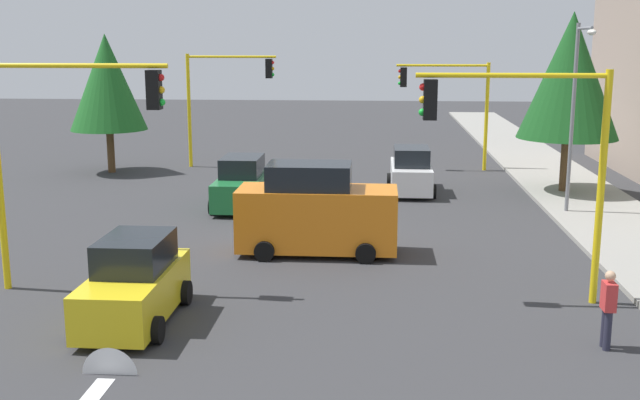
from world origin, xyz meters
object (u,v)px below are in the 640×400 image
(car_green, at_px, (242,185))
(traffic_signal_far_right, at_px, (223,88))
(car_yellow, at_px, (135,284))
(traffic_signal_far_left, at_px, (449,94))
(delivery_van_orange, at_px, (316,212))
(car_white, at_px, (411,172))
(tree_opposite_side, at_px, (107,82))
(pedestrian_crossing, at_px, (608,307))
(street_lamp_curbside, at_px, (576,99))
(traffic_signal_near_left, at_px, (528,140))
(traffic_signal_near_right, at_px, (63,130))
(tree_roadside_mid, at_px, (570,76))

(car_green, bearing_deg, traffic_signal_far_right, -164.92)
(car_yellow, xyz_separation_m, car_green, (-12.47, 0.28, 0.00))
(traffic_signal_far_left, distance_m, delivery_van_orange, 17.06)
(delivery_van_orange, bearing_deg, car_white, 161.72)
(traffic_signal_far_right, relative_size, tree_opposite_side, 0.85)
(traffic_signal_far_right, relative_size, car_green, 1.37)
(car_yellow, distance_m, pedestrian_crossing, 10.40)
(street_lamp_curbside, bearing_deg, tree_opposite_side, -112.55)
(delivery_van_orange, xyz_separation_m, pedestrian_crossing, (6.93, 6.67, -0.37))
(street_lamp_curbside, bearing_deg, delivery_van_orange, -57.78)
(traffic_signal_near_left, distance_m, tree_opposite_side, 24.56)
(delivery_van_orange, xyz_separation_m, car_yellow, (6.09, -3.69, -0.39))
(traffic_signal_near_right, relative_size, tree_opposite_side, 0.88)
(traffic_signal_near_left, height_order, car_green, traffic_signal_near_left)
(traffic_signal_near_right, height_order, traffic_signal_far_right, traffic_signal_near_right)
(tree_roadside_mid, relative_size, car_white, 1.81)
(car_yellow, relative_size, car_green, 0.96)
(tree_opposite_side, relative_size, delivery_van_orange, 1.40)
(delivery_van_orange, bearing_deg, pedestrian_crossing, 43.91)
(car_white, bearing_deg, car_yellow, -23.54)
(tree_roadside_mid, bearing_deg, car_yellow, -39.78)
(traffic_signal_far_right, xyz_separation_m, street_lamp_curbside, (10.39, 14.91, 0.28))
(traffic_signal_near_left, height_order, traffic_signal_near_right, traffic_signal_near_right)
(traffic_signal_far_left, height_order, car_white, traffic_signal_far_left)
(car_white, bearing_deg, traffic_signal_far_right, -123.43)
(traffic_signal_near_right, bearing_deg, traffic_signal_far_right, 179.93)
(traffic_signal_far_left, bearing_deg, pedestrian_crossing, 3.31)
(traffic_signal_far_right, relative_size, street_lamp_curbside, 0.82)
(delivery_van_orange, xyz_separation_m, car_white, (-9.88, 3.26, -0.38))
(car_yellow, bearing_deg, delivery_van_orange, 148.76)
(delivery_van_orange, bearing_deg, street_lamp_curbside, 122.22)
(traffic_signal_near_left, relative_size, traffic_signal_far_right, 0.99)
(traffic_signal_near_left, height_order, delivery_van_orange, traffic_signal_near_left)
(traffic_signal_near_left, relative_size, traffic_signal_far_left, 1.07)
(delivery_van_orange, bearing_deg, traffic_signal_far_left, 161.52)
(car_yellow, bearing_deg, traffic_signal_near_left, 102.92)
(traffic_signal_far_left, distance_m, pedestrian_crossing, 23.15)
(car_yellow, distance_m, car_white, 17.42)
(tree_roadside_mid, bearing_deg, street_lamp_curbside, -10.33)
(traffic_signal_near_right, height_order, street_lamp_curbside, street_lamp_curbside)
(car_green, bearing_deg, tree_roadside_mid, 105.42)
(traffic_signal_near_left, relative_size, street_lamp_curbside, 0.82)
(traffic_signal_near_right, relative_size, car_green, 1.41)
(traffic_signal_near_left, xyz_separation_m, traffic_signal_far_left, (-20.00, -0.06, -0.24))
(traffic_signal_near_left, height_order, car_white, traffic_signal_near_left)
(traffic_signal_near_left, relative_size, pedestrian_crossing, 3.36)
(street_lamp_curbside, bearing_deg, car_white, -127.13)
(traffic_signal_far_right, bearing_deg, car_green, 15.08)
(traffic_signal_far_right, relative_size, traffic_signal_far_left, 1.08)
(street_lamp_curbside, distance_m, car_yellow, 17.53)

